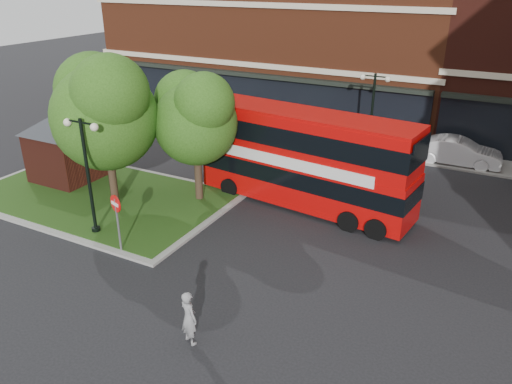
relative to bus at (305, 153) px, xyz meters
The scene contains 14 objects.
ground 7.49m from the bus, 98.82° to the right, with size 120.00×120.00×0.00m, color black.
pavement_far 9.94m from the bus, 96.44° to the left, with size 44.00×3.00×0.12m, color slate.
terrace_far_left 19.82m from the bus, 118.03° to the left, with size 26.00×12.00×14.00m, color maroon.
traffic_island 10.21m from the bus, 156.50° to the right, with size 12.60×7.60×0.15m.
kiosk 12.43m from the bus, 166.29° to the right, with size 6.51×6.51×3.60m.
tree_island_west 9.11m from the bus, 150.33° to the right, with size 5.40×4.71×7.21m.
tree_island_east 5.29m from the bus, 157.97° to the right, with size 4.46×3.90×6.29m.
lamp_island 9.43m from the bus, 134.27° to the right, with size 1.72×0.36×5.00m.
lamp_far_left 7.61m from the bus, 83.04° to the left, with size 1.72×0.36×5.00m.
bus is the anchor object (origin of this frame).
woman 10.61m from the bus, 85.74° to the right, with size 0.64×0.42×1.76m, color gray.
car_silver 9.70m from the bus, 127.54° to the left, with size 1.75×4.36×1.49m, color #B7B8BF.
car_white 10.83m from the bus, 57.97° to the left, with size 1.63×4.69×1.54m, color white.
no_entry_sign 8.78m from the bus, 121.58° to the right, with size 0.66×0.27×2.47m.
Camera 1 is at (9.12, -13.03, 10.14)m, focal length 35.00 mm.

